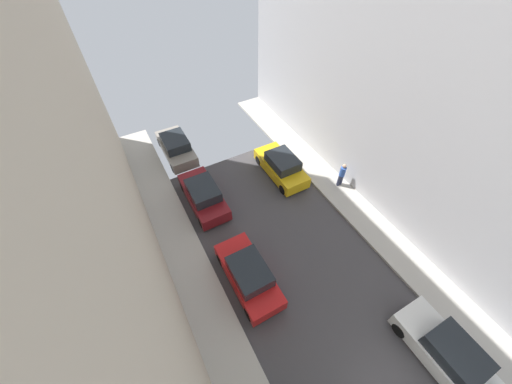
% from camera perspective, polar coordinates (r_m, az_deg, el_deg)
% --- Properties ---
extents(sidewalk_right, '(2.00, 44.00, 0.15)m').
position_cam_1_polar(sidewalk_right, '(17.15, 38.44, -21.78)').
color(sidewalk_right, '#B7B2A8').
rests_on(sidewalk_right, ground).
extents(parked_car_left_2, '(1.78, 4.20, 1.57)m').
position_cam_1_polar(parked_car_left_2, '(14.32, -1.44, -16.03)').
color(parked_car_left_2, red).
rests_on(parked_car_left_2, ground).
extents(parked_car_left_3, '(1.78, 4.20, 1.57)m').
position_cam_1_polar(parked_car_left_3, '(17.40, -10.34, -0.61)').
color(parked_car_left_3, maroon).
rests_on(parked_car_left_3, ground).
extents(parked_car_left_4, '(1.78, 4.20, 1.57)m').
position_cam_1_polar(parked_car_left_4, '(21.07, -15.52, 8.57)').
color(parked_car_left_4, gray).
rests_on(parked_car_left_4, ground).
extents(parked_car_right_2, '(1.78, 4.20, 1.57)m').
position_cam_1_polar(parked_car_right_2, '(15.28, 33.71, -25.10)').
color(parked_car_right_2, white).
rests_on(parked_car_right_2, ground).
extents(parked_car_right_3, '(1.78, 4.20, 1.57)m').
position_cam_1_polar(parked_car_right_3, '(18.94, 5.03, 5.14)').
color(parked_car_right_3, gold).
rests_on(parked_car_right_3, ground).
extents(pedestrian, '(0.40, 0.36, 1.72)m').
position_cam_1_polar(pedestrian, '(18.60, 16.64, 3.42)').
color(pedestrian, '#2D334C').
rests_on(pedestrian, sidewalk_right).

